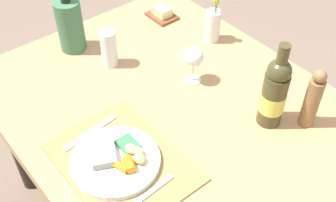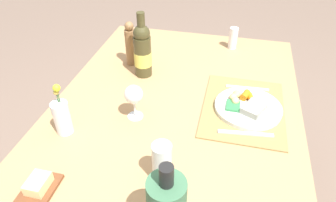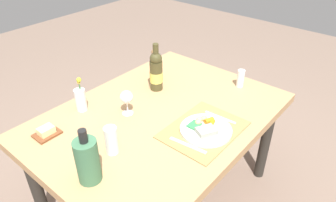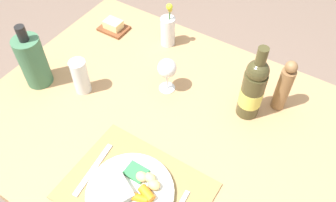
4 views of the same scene
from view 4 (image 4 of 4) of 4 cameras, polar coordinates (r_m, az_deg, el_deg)
dining_table at (r=1.34m, az=0.72°, el=-5.94°), size 1.45×1.05×0.71m
placemat at (r=1.15m, az=-5.31°, el=-14.45°), size 0.45×0.34×0.01m
dinner_plate at (r=1.13m, az=-6.17°, el=-14.49°), size 0.28×0.28×0.05m
fork at (r=1.20m, az=-12.17°, el=-10.88°), size 0.04×0.21×0.00m
wine_bottle at (r=1.26m, az=13.76°, el=1.97°), size 0.08×0.08×0.32m
flower_vase at (r=1.55m, az=-0.02°, el=11.56°), size 0.06×0.06×0.21m
wine_glass at (r=1.32m, az=-0.16°, el=5.27°), size 0.07×0.07×0.15m
butter_dish at (r=1.68m, az=-8.94°, el=12.03°), size 0.13×0.10×0.05m
cooler_bottle at (r=1.45m, az=-21.33°, el=6.18°), size 0.10×0.10×0.27m
pepper_mill at (r=1.33m, az=18.51°, el=2.31°), size 0.05×0.05×0.23m
water_tumbler at (r=1.39m, az=-14.11°, el=3.67°), size 0.06×0.06×0.15m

